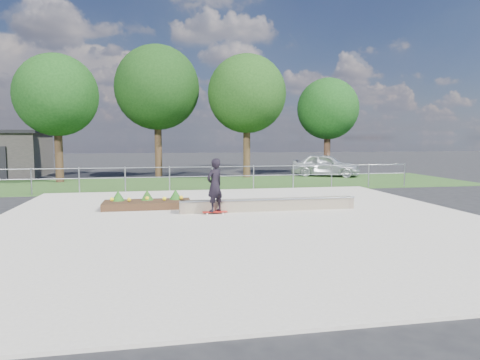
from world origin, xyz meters
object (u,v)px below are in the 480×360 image
planter_bed (147,203)px  skateboarder (215,185)px  grind_ledge (269,204)px  parked_car (326,165)px

planter_bed → skateboarder: 2.85m
skateboarder → planter_bed: bearing=142.5°
skateboarder → grind_ledge: bearing=10.1°
grind_ledge → skateboarder: bearing=-169.9°
planter_bed → parked_car: 15.70m
grind_ledge → parked_car: bearing=60.4°
grind_ledge → skateboarder: 2.04m
grind_ledge → planter_bed: size_ratio=2.00×
planter_bed → skateboarder: skateboarder is taller
grind_ledge → skateboarder: skateboarder is taller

